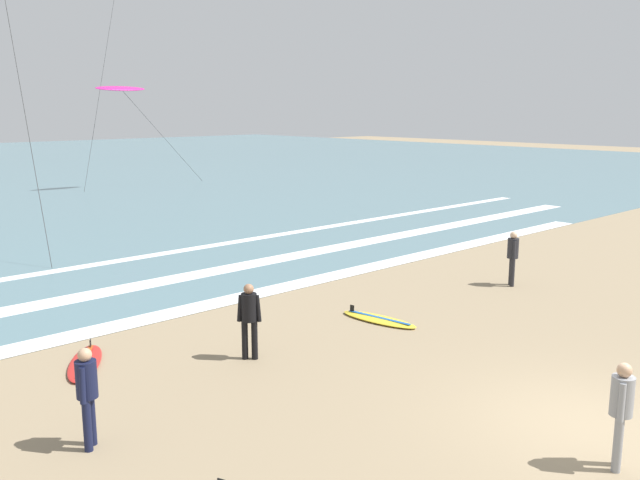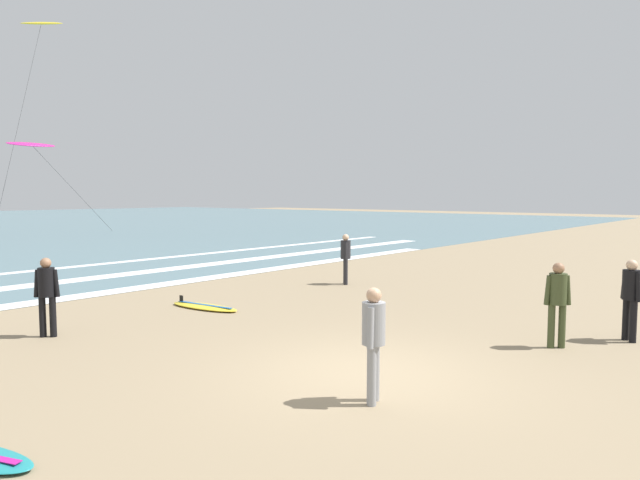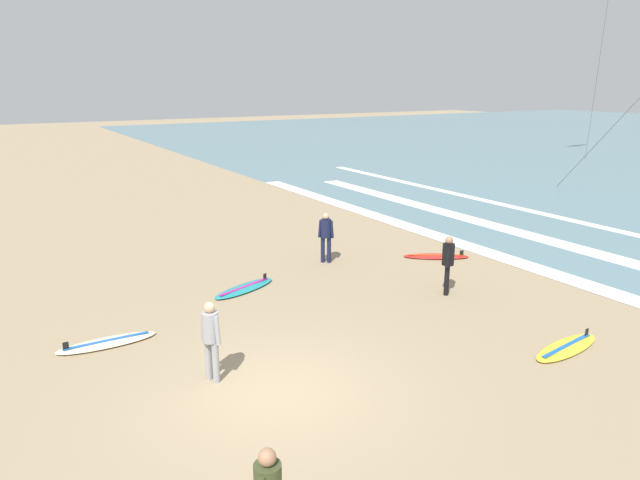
{
  "view_description": "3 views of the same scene",
  "coord_description": "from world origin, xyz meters",
  "views": [
    {
      "loc": [
        -10.26,
        -4.55,
        5.12
      ],
      "look_at": [
        -3.05,
        3.2,
        3.05
      ],
      "focal_mm": 38.24,
      "sensor_mm": 36.0,
      "label": 1
    },
    {
      "loc": [
        -7.28,
        -5.22,
        2.86
      ],
      "look_at": [
        0.67,
        1.5,
        2.02
      ],
      "focal_mm": 31.96,
      "sensor_mm": 36.0,
      "label": 2
    },
    {
      "loc": [
        8.56,
        -4.17,
        5.52
      ],
      "look_at": [
        -1.45,
        1.79,
        2.31
      ],
      "focal_mm": 32.34,
      "sensor_mm": 36.0,
      "label": 3
    }
  ],
  "objects": [
    {
      "name": "surfboard_left_pile",
      "position": [
        -4.87,
        8.21,
        0.05
      ],
      "size": [
        1.63,
        2.1,
        0.25
      ],
      "color": "red",
      "rests_on": "ground"
    },
    {
      "name": "surfboard_foreground_flat",
      "position": [
        -3.66,
        -2.29,
        0.05
      ],
      "size": [
        0.62,
        2.11,
        0.25
      ],
      "color": "beige",
      "rests_on": "ground"
    },
    {
      "name": "surfer_right_near",
      "position": [
        -6.28,
        4.87,
        0.96
      ],
      "size": [
        0.41,
        0.44,
        1.6
      ],
      "color": "#141938",
      "rests_on": "ground"
    },
    {
      "name": "ground_plane",
      "position": [
        0.0,
        0.0,
        0.0
      ],
      "size": [
        160.0,
        160.0,
        0.0
      ],
      "primitive_type": "plane",
      "color": "#937F60"
    },
    {
      "name": "surfer_mid_group",
      "position": [
        -2.23,
        6.21,
        0.96
      ],
      "size": [
        0.42,
        0.42,
        1.6
      ],
      "color": "black",
      "rests_on": "ground"
    },
    {
      "name": "surfboard_near_water",
      "position": [
        1.6,
        6.1,
        0.05
      ],
      "size": [
        0.87,
        2.16,
        0.25
      ],
      "color": "yellow",
      "rests_on": "ground"
    },
    {
      "name": "surfboard_right_spare",
      "position": [
        -5.29,
        1.65,
        0.05
      ],
      "size": [
        1.31,
        2.18,
        0.25
      ],
      "color": "teal",
      "rests_on": "ground"
    },
    {
      "name": "wave_foam_shoreline",
      "position": [
        -1.19,
        10.06,
        0.01
      ],
      "size": [
        39.07,
        0.82,
        0.01
      ],
      "primitive_type": "cube",
      "color": "white",
      "rests_on": "ocean_surface"
    },
    {
      "name": "surfer_background_far",
      "position": [
        -1.0,
        -0.86,
        0.96
      ],
      "size": [
        0.5,
        0.32,
        1.6
      ],
      "color": "gray",
      "rests_on": "ground"
    }
  ]
}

